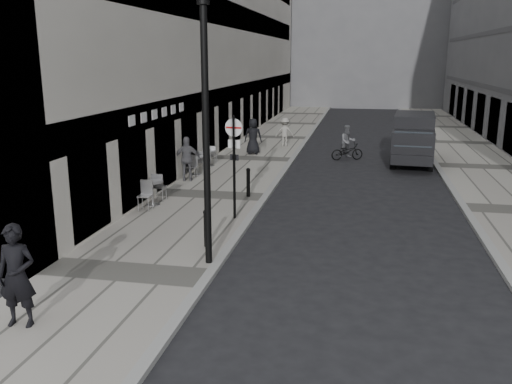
% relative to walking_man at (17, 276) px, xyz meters
% --- Properties ---
extents(ground, '(120.00, 120.00, 0.00)m').
position_rel_walking_man_xyz_m(ground, '(2.83, 0.17, -1.13)').
color(ground, black).
rests_on(ground, ground).
extents(sidewalk, '(4.00, 60.00, 0.12)m').
position_rel_walking_man_xyz_m(sidewalk, '(0.83, 18.17, -1.07)').
color(sidewalk, '#9A968B').
rests_on(sidewalk, ground).
extents(far_sidewalk, '(4.00, 60.00, 0.12)m').
position_rel_walking_man_xyz_m(far_sidewalk, '(11.83, 18.17, -1.07)').
color(far_sidewalk, '#9A968B').
rests_on(far_sidewalk, ground).
extents(building_far, '(24.00, 16.00, 22.00)m').
position_rel_walking_man_xyz_m(building_far, '(4.33, 56.17, 9.87)').
color(building_far, slate).
rests_on(building_far, ground).
extents(walking_man, '(0.79, 0.57, 2.01)m').
position_rel_walking_man_xyz_m(walking_man, '(0.00, 0.00, 0.00)').
color(walking_man, black).
rests_on(walking_man, sidewalk).
extents(sign_post, '(0.56, 0.13, 3.27)m').
position_rel_walking_man_xyz_m(sign_post, '(2.37, 7.71, 1.09)').
color(sign_post, black).
rests_on(sign_post, sidewalk).
extents(lamppost, '(0.29, 0.29, 6.51)m').
position_rel_walking_man_xyz_m(lamppost, '(2.63, 3.84, 2.61)').
color(lamppost, black).
rests_on(lamppost, sidewalk).
extents(bollard_near, '(0.13, 0.13, 0.96)m').
position_rel_walking_man_xyz_m(bollard_near, '(2.24, 4.96, -0.52)').
color(bollard_near, black).
rests_on(bollard_near, sidewalk).
extents(bollard_far, '(0.13, 0.13, 1.00)m').
position_rel_walking_man_xyz_m(bollard_far, '(2.23, 10.50, -0.51)').
color(bollard_far, black).
rests_on(bollard_far, sidewalk).
extents(panel_van, '(2.34, 5.24, 2.40)m').
position_rel_walking_man_xyz_m(panel_van, '(8.72, 18.90, 0.22)').
color(panel_van, black).
rests_on(panel_van, ground).
extents(cyclist, '(1.75, 1.14, 1.79)m').
position_rel_walking_man_xyz_m(cyclist, '(5.54, 19.23, -0.43)').
color(cyclist, black).
rests_on(cyclist, ground).
extents(pedestrian_a, '(1.16, 0.70, 1.84)m').
position_rel_walking_man_xyz_m(pedestrian_a, '(-0.77, 12.56, -0.08)').
color(pedestrian_a, '#5B5B60').
rests_on(pedestrian_a, sidewalk).
extents(pedestrian_b, '(1.08, 0.65, 1.64)m').
position_rel_walking_man_xyz_m(pedestrian_b, '(1.87, 22.34, -0.19)').
color(pedestrian_b, gray).
rests_on(pedestrian_b, sidewalk).
extents(pedestrian_c, '(1.01, 0.74, 1.89)m').
position_rel_walking_man_xyz_m(pedestrian_c, '(0.61, 19.35, -0.06)').
color(pedestrian_c, black).
rests_on(pedestrian_c, sidewalk).
extents(cafe_table_near, '(0.74, 1.67, 0.95)m').
position_rel_walking_man_xyz_m(cafe_table_near, '(-0.77, 13.77, -0.52)').
color(cafe_table_near, '#B3B3B5').
rests_on(cafe_table_near, sidewalk).
extents(cafe_table_mid, '(0.78, 1.75, 1.00)m').
position_rel_walking_man_xyz_m(cafe_table_mid, '(-0.77, 8.67, -0.50)').
color(cafe_table_mid, '#A5A5A7').
rests_on(cafe_table_mid, sidewalk).
extents(cafe_table_far, '(0.68, 1.53, 0.87)m').
position_rel_walking_man_xyz_m(cafe_table_far, '(-0.77, 15.82, -0.56)').
color(cafe_table_far, silver).
rests_on(cafe_table_far, sidewalk).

